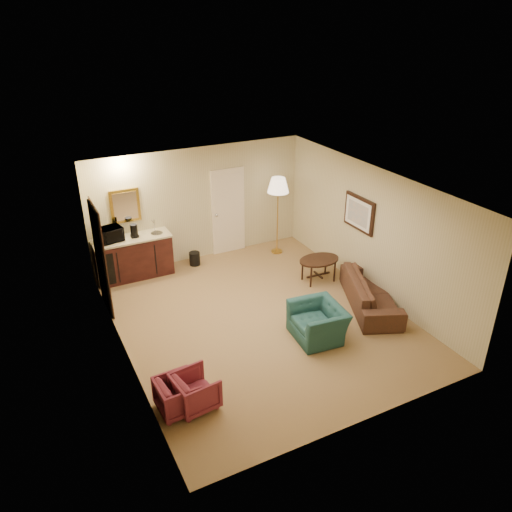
{
  "coord_description": "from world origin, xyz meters",
  "views": [
    {
      "loc": [
        -3.66,
        -7.05,
        5.22
      ],
      "look_at": [
        0.18,
        0.5,
        1.05
      ],
      "focal_mm": 35.0,
      "sensor_mm": 36.0,
      "label": 1
    }
  ],
  "objects_px": {
    "coffee_table": "(319,270)",
    "coffee_maker": "(134,231)",
    "teal_armchair": "(318,317)",
    "floor_lamp": "(278,216)",
    "rose_chair_far": "(178,394)",
    "rose_chair_near": "(195,389)",
    "sofa": "(371,288)",
    "wetbar_cabinet": "(134,257)",
    "waste_bin": "(195,259)",
    "microwave": "(108,233)"
  },
  "relations": [
    {
      "from": "coffee_table",
      "to": "coffee_maker",
      "type": "bearing_deg",
      "value": 149.65
    },
    {
      "from": "teal_armchair",
      "to": "floor_lamp",
      "type": "height_order",
      "value": "floor_lamp"
    },
    {
      "from": "teal_armchair",
      "to": "rose_chair_far",
      "type": "xyz_separation_m",
      "value": [
        -2.79,
        -0.61,
        -0.12
      ]
    },
    {
      "from": "rose_chair_near",
      "to": "coffee_table",
      "type": "bearing_deg",
      "value": -64.48
    },
    {
      "from": "floor_lamp",
      "to": "teal_armchair",
      "type": "bearing_deg",
      "value": -107.41
    },
    {
      "from": "sofa",
      "to": "coffee_table",
      "type": "height_order",
      "value": "sofa"
    },
    {
      "from": "wetbar_cabinet",
      "to": "coffee_maker",
      "type": "height_order",
      "value": "coffee_maker"
    },
    {
      "from": "sofa",
      "to": "floor_lamp",
      "type": "bearing_deg",
      "value": 32.26
    },
    {
      "from": "rose_chair_near",
      "to": "waste_bin",
      "type": "height_order",
      "value": "rose_chair_near"
    },
    {
      "from": "teal_armchair",
      "to": "coffee_maker",
      "type": "distance_m",
      "value": 4.37
    },
    {
      "from": "rose_chair_far",
      "to": "coffee_table",
      "type": "relative_size",
      "value": 0.65
    },
    {
      "from": "coffee_table",
      "to": "teal_armchair",
      "type": "bearing_deg",
      "value": -123.79
    },
    {
      "from": "waste_bin",
      "to": "microwave",
      "type": "relative_size",
      "value": 0.56
    },
    {
      "from": "sofa",
      "to": "microwave",
      "type": "relative_size",
      "value": 3.68
    },
    {
      "from": "sofa",
      "to": "rose_chair_far",
      "type": "relative_size",
      "value": 3.42
    },
    {
      "from": "floor_lamp",
      "to": "coffee_maker",
      "type": "height_order",
      "value": "floor_lamp"
    },
    {
      "from": "rose_chair_near",
      "to": "coffee_maker",
      "type": "relative_size",
      "value": 2.12
    },
    {
      "from": "rose_chair_near",
      "to": "microwave",
      "type": "xyz_separation_m",
      "value": [
        -0.21,
        4.38,
        0.8
      ]
    },
    {
      "from": "sofa",
      "to": "coffee_table",
      "type": "distance_m",
      "value": 1.36
    },
    {
      "from": "wetbar_cabinet",
      "to": "rose_chair_far",
      "type": "height_order",
      "value": "wetbar_cabinet"
    },
    {
      "from": "teal_armchair",
      "to": "microwave",
      "type": "bearing_deg",
      "value": -138.11
    },
    {
      "from": "microwave",
      "to": "floor_lamp",
      "type": "bearing_deg",
      "value": -16.8
    },
    {
      "from": "coffee_maker",
      "to": "teal_armchair",
      "type": "bearing_deg",
      "value": -59.77
    },
    {
      "from": "microwave",
      "to": "coffee_maker",
      "type": "xyz_separation_m",
      "value": [
        0.53,
        -0.02,
        -0.04
      ]
    },
    {
      "from": "coffee_table",
      "to": "waste_bin",
      "type": "distance_m",
      "value": 2.84
    },
    {
      "from": "coffee_table",
      "to": "waste_bin",
      "type": "height_order",
      "value": "coffee_table"
    },
    {
      "from": "microwave",
      "to": "coffee_maker",
      "type": "distance_m",
      "value": 0.53
    },
    {
      "from": "wetbar_cabinet",
      "to": "waste_bin",
      "type": "xyz_separation_m",
      "value": [
        1.35,
        -0.07,
        -0.31
      ]
    },
    {
      "from": "rose_chair_far",
      "to": "coffee_table",
      "type": "xyz_separation_m",
      "value": [
        3.95,
        2.34,
        -0.04
      ]
    },
    {
      "from": "floor_lamp",
      "to": "waste_bin",
      "type": "xyz_separation_m",
      "value": [
        -2.0,
        0.26,
        -0.78
      ]
    },
    {
      "from": "rose_chair_far",
      "to": "coffee_maker",
      "type": "distance_m",
      "value": 4.43
    },
    {
      "from": "rose_chair_far",
      "to": "floor_lamp",
      "type": "distance_m",
      "value": 5.58
    },
    {
      "from": "rose_chair_far",
      "to": "coffee_table",
      "type": "distance_m",
      "value": 4.59
    },
    {
      "from": "rose_chair_far",
      "to": "floor_lamp",
      "type": "xyz_separation_m",
      "value": [
        3.85,
        3.99,
        0.64
      ]
    },
    {
      "from": "sofa",
      "to": "coffee_maker",
      "type": "bearing_deg",
      "value": 72.19
    },
    {
      "from": "teal_armchair",
      "to": "coffee_table",
      "type": "height_order",
      "value": "teal_armchair"
    },
    {
      "from": "rose_chair_far",
      "to": "waste_bin",
      "type": "bearing_deg",
      "value": -26.62
    },
    {
      "from": "coffee_table",
      "to": "microwave",
      "type": "bearing_deg",
      "value": 152.96
    },
    {
      "from": "wetbar_cabinet",
      "to": "coffee_table",
      "type": "xyz_separation_m",
      "value": [
        3.45,
        -1.98,
        -0.2
      ]
    },
    {
      "from": "coffee_maker",
      "to": "wetbar_cabinet",
      "type": "bearing_deg",
      "value": 179.79
    },
    {
      "from": "rose_chair_far",
      "to": "coffee_maker",
      "type": "xyz_separation_m",
      "value": [
        0.57,
        4.32,
        0.77
      ]
    },
    {
      "from": "teal_armchair",
      "to": "coffee_table",
      "type": "distance_m",
      "value": 2.09
    },
    {
      "from": "waste_bin",
      "to": "microwave",
      "type": "bearing_deg",
      "value": 177.23
    },
    {
      "from": "floor_lamp",
      "to": "coffee_maker",
      "type": "distance_m",
      "value": 3.3
    },
    {
      "from": "sofa",
      "to": "teal_armchair",
      "type": "height_order",
      "value": "teal_armchair"
    },
    {
      "from": "rose_chair_near",
      "to": "rose_chair_far",
      "type": "bearing_deg",
      "value": 73.1
    },
    {
      "from": "coffee_maker",
      "to": "coffee_table",
      "type": "bearing_deg",
      "value": -31.05
    },
    {
      "from": "wetbar_cabinet",
      "to": "coffee_maker",
      "type": "distance_m",
      "value": 0.61
    },
    {
      "from": "rose_chair_near",
      "to": "floor_lamp",
      "type": "relative_size",
      "value": 0.33
    },
    {
      "from": "waste_bin",
      "to": "microwave",
      "type": "height_order",
      "value": "microwave"
    }
  ]
}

